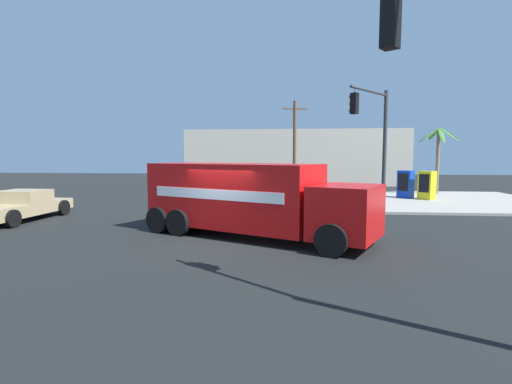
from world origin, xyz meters
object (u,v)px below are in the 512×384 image
Objects in this scene: vending_machine_blue at (427,185)px; palm_tree_far at (438,147)px; delivery_truck at (250,198)px; vending_machine_red at (406,184)px; utility_pole at (295,144)px; traffic_light_primary at (375,132)px; pickup_tan at (21,205)px.

palm_tree_far reaches higher than vending_machine_blue.
delivery_truck is at bearing -127.61° from palm_tree_far.
palm_tree_far is (12.44, 16.16, 2.22)m from delivery_truck.
vending_machine_red is at bearing 142.49° from vending_machine_blue.
vending_machine_red and vending_machine_blue have the same top height.
utility_pole reaches higher than vending_machine_blue.
utility_pole reaches higher than vending_machine_red.
delivery_truck is at bearing -125.68° from vending_machine_red.
traffic_light_primary reaches higher than vending_machine_blue.
vending_machine_blue is 0.37× the size of palm_tree_far.
delivery_truck is at bearing -133.64° from traffic_light_primary.
traffic_light_primary reaches higher than pickup_tan.
vending_machine_red is 11.13m from utility_pole.
traffic_light_primary is (5.65, 5.92, 2.74)m from delivery_truck.
traffic_light_primary is 1.18× the size of pickup_tan.
utility_pole reaches higher than pickup_tan.
traffic_light_primary is at bearing -127.63° from vending_machine_blue.
traffic_light_primary is 3.35× the size of vending_machine_red.
utility_pole is at bearing 135.22° from vending_machine_blue.
traffic_light_primary is 15.08m from utility_pole.
palm_tree_far is (23.42, 13.60, 2.92)m from pickup_tan.
pickup_tan is 2.83× the size of vending_machine_blue.
traffic_light_primary is 8.22m from vending_machine_blue.
vending_machine_red reaches higher than pickup_tan.
vending_machine_red is 1.39m from vending_machine_blue.
delivery_truck is 1.68× the size of pickup_tan.
utility_pole is (12.68, 17.93, 3.32)m from pickup_tan.
delivery_truck is 1.76× the size of palm_tree_far.
utility_pole reaches higher than traffic_light_primary.
delivery_truck is 11.29m from pickup_tan.
palm_tree_far is at bearing -21.95° from utility_pole.
palm_tree_far is at bearing 45.89° from vending_machine_red.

